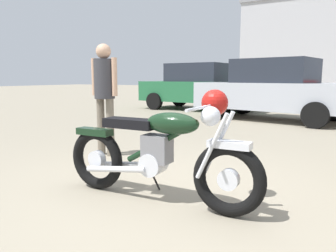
{
  "coord_description": "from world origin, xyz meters",
  "views": [
    {
      "loc": [
        1.45,
        -2.84,
        1.17
      ],
      "look_at": [
        -0.27,
        0.28,
        0.64
      ],
      "focal_mm": 34.98,
      "sensor_mm": 36.0,
      "label": 1
    }
  ],
  "objects_px": {
    "vintage_motorcycle": "(162,150)",
    "pale_sedan_back": "(274,90)",
    "dark_sedan_left": "(198,87)",
    "bystander": "(105,88)"
  },
  "relations": [
    {
      "from": "vintage_motorcycle",
      "to": "bystander",
      "type": "xyz_separation_m",
      "value": [
        -1.68,
        1.22,
        0.53
      ]
    },
    {
      "from": "vintage_motorcycle",
      "to": "bystander",
      "type": "distance_m",
      "value": 2.14
    },
    {
      "from": "bystander",
      "to": "pale_sedan_back",
      "type": "distance_m",
      "value": 5.67
    },
    {
      "from": "vintage_motorcycle",
      "to": "dark_sedan_left",
      "type": "bearing_deg",
      "value": 111.66
    },
    {
      "from": "pale_sedan_back",
      "to": "bystander",
      "type": "bearing_deg",
      "value": 86.88
    },
    {
      "from": "bystander",
      "to": "dark_sedan_left",
      "type": "xyz_separation_m",
      "value": [
        -1.62,
        7.19,
        -0.18
      ]
    },
    {
      "from": "dark_sedan_left",
      "to": "pale_sedan_back",
      "type": "xyz_separation_m",
      "value": [
        3.01,
        -1.69,
        0.0
      ]
    },
    {
      "from": "bystander",
      "to": "pale_sedan_back",
      "type": "xyz_separation_m",
      "value": [
        1.39,
        5.5,
        -0.18
      ]
    },
    {
      "from": "bystander",
      "to": "dark_sedan_left",
      "type": "relative_size",
      "value": 0.38
    },
    {
      "from": "vintage_motorcycle",
      "to": "pale_sedan_back",
      "type": "distance_m",
      "value": 6.74
    }
  ]
}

